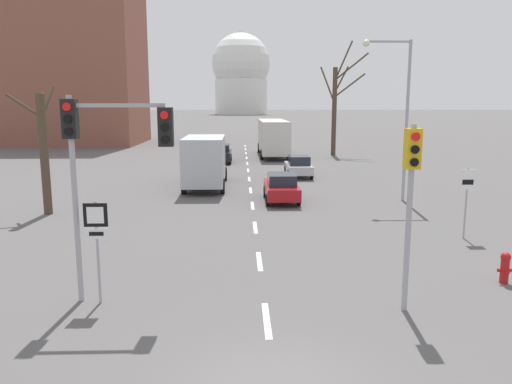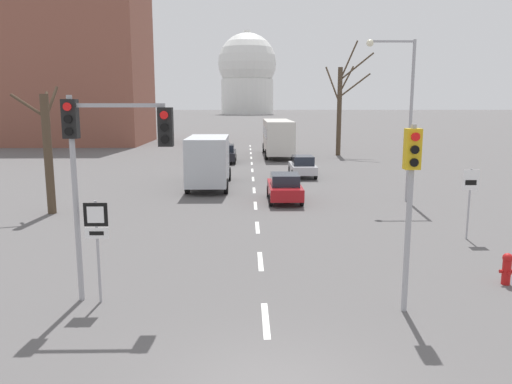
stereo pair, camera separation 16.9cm
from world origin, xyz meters
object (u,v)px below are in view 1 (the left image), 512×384
object	(u,v)px
traffic_signal_near_right	(411,182)
street_lamp_right	(399,103)
fire_hydrant	(505,266)
city_bus	(273,135)
route_sign_post	(97,234)
traffic_signal_near_left	(104,147)
delivery_truck	(205,160)
sedan_near_right	(299,166)
sedan_mid_centre	(221,153)
speed_limit_sign	(467,191)
sedan_near_left	(281,187)

from	to	relation	value
traffic_signal_near_right	street_lamp_right	bearing A→B (deg)	73.86
fire_hydrant	city_bus	size ratio (longest dim) A/B	0.09
route_sign_post	traffic_signal_near_left	bearing A→B (deg)	32.91
fire_hydrant	delivery_truck	xyz separation A→B (m)	(-9.65, 16.91, 1.20)
street_lamp_right	sedan_near_right	xyz separation A→B (m)	(-4.05, 8.88, -4.33)
fire_hydrant	sedan_near_right	distance (m)	21.44
sedan_mid_centre	delivery_truck	bearing A→B (deg)	-91.84
traffic_signal_near_right	speed_limit_sign	bearing A→B (deg)	55.83
sedan_near_left	traffic_signal_near_right	bearing A→B (deg)	-82.26
sedan_near_right	sedan_mid_centre	xyz separation A→B (m)	(-5.78, 8.83, 0.03)
traffic_signal_near_right	fire_hydrant	xyz separation A→B (m)	(3.47, 1.76, -2.73)
traffic_signal_near_left	sedan_near_left	world-z (taller)	traffic_signal_near_left
speed_limit_sign	sedan_near_right	world-z (taller)	speed_limit_sign
speed_limit_sign	delivery_truck	bearing A→B (deg)	131.23
delivery_truck	city_bus	bearing A→B (deg)	73.91
traffic_signal_near_left	traffic_signal_near_right	size ratio (longest dim) A/B	1.15
traffic_signal_near_right	sedan_mid_centre	world-z (taller)	traffic_signal_near_right
speed_limit_sign	sedan_near_right	bearing A→B (deg)	105.14
traffic_signal_near_right	city_bus	distance (m)	37.11
traffic_signal_near_right	delivery_truck	size ratio (longest dim) A/B	0.64
route_sign_post	delivery_truck	bearing A→B (deg)	85.18
traffic_signal_near_left	sedan_near_left	size ratio (longest dim) A/B	1.32
sedan_near_left	sedan_near_right	bearing A→B (deg)	77.68
sedan_near_right	city_bus	distance (m)	14.24
traffic_signal_near_left	street_lamp_right	xyz separation A→B (m)	(11.50, 13.19, 1.07)
route_sign_post	speed_limit_sign	size ratio (longest dim) A/B	0.99
traffic_signal_near_right	speed_limit_sign	world-z (taller)	traffic_signal_near_right
traffic_signal_near_left	city_bus	bearing A→B (deg)	79.73
sedan_mid_centre	delivery_truck	xyz separation A→B (m)	(-0.42, -13.08, 0.90)
street_lamp_right	city_bus	world-z (taller)	street_lamp_right
fire_hydrant	city_bus	world-z (taller)	city_bus
sedan_near_left	sedan_mid_centre	size ratio (longest dim) A/B	0.91
sedan_near_right	city_bus	size ratio (longest dim) A/B	0.36
speed_limit_sign	city_bus	bearing A→B (deg)	99.87
traffic_signal_near_left	speed_limit_sign	size ratio (longest dim) A/B	1.95
traffic_signal_near_left	sedan_mid_centre	bearing A→B (deg)	86.91
fire_hydrant	sedan_near_right	size ratio (longest dim) A/B	0.24
traffic_signal_near_left	delivery_truck	xyz separation A→B (m)	(1.25, 17.82, -2.33)
speed_limit_sign	city_bus	distance (m)	30.99
speed_limit_sign	fire_hydrant	xyz separation A→B (m)	(-0.98, -4.78, -1.34)
city_bus	delivery_truck	world-z (taller)	city_bus
fire_hydrant	delivery_truck	size ratio (longest dim) A/B	0.13
speed_limit_sign	sedan_mid_centre	distance (m)	27.21
fire_hydrant	sedan_mid_centre	xyz separation A→B (m)	(-9.23, 29.99, 0.30)
traffic_signal_near_left	sedan_near_right	bearing A→B (deg)	71.36
street_lamp_right	sedan_mid_centre	bearing A→B (deg)	119.02
speed_limit_sign	sedan_near_left	size ratio (longest dim) A/B	0.68
traffic_signal_near_right	sedan_near_right	bearing A→B (deg)	89.96
sedan_near_right	city_bus	xyz separation A→B (m)	(-0.88, 14.16, 1.29)
fire_hydrant	sedan_near_right	xyz separation A→B (m)	(-3.45, 21.16, 0.26)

